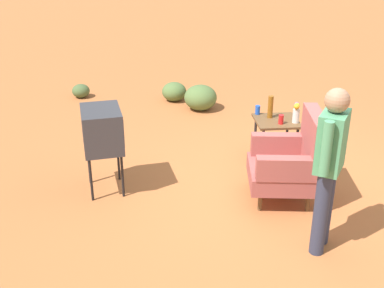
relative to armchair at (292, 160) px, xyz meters
name	(u,v)px	position (x,y,z in m)	size (l,w,h in m)	color
ground_plane	(281,188)	(-0.24, -0.03, -0.50)	(60.00, 60.00, 0.00)	#AD6033
armchair	(292,160)	(0.00, 0.00, 0.00)	(0.86, 0.87, 1.06)	brown
side_table	(276,126)	(-0.99, 0.07, 0.02)	(0.56, 0.56, 0.60)	black
tv_on_stand	(102,130)	(-0.41, -2.15, 0.28)	(0.66, 0.53, 1.03)	black
person_standing	(329,162)	(0.94, 0.04, 0.44)	(0.50, 0.38, 1.64)	#2D3347
soda_can_red	(281,119)	(-0.85, 0.08, 0.16)	(0.07, 0.07, 0.12)	red
soda_can_blue	(258,110)	(-1.23, -0.14, 0.16)	(0.07, 0.07, 0.12)	blue
bottle_tall_amber	(270,107)	(-1.09, 0.00, 0.25)	(0.07, 0.07, 0.30)	brown
flower_vase	(296,112)	(-0.89, 0.28, 0.25)	(0.15, 0.10, 0.27)	silver
shrub_near	(201,97)	(-3.15, -0.71, -0.28)	(0.57, 0.57, 0.44)	#516B38
shrub_mid	(174,92)	(-3.67, -1.15, -0.32)	(0.45, 0.45, 0.35)	#516B38
shrub_lone	(81,91)	(-4.02, -2.89, -0.37)	(0.33, 0.33, 0.25)	#475B33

